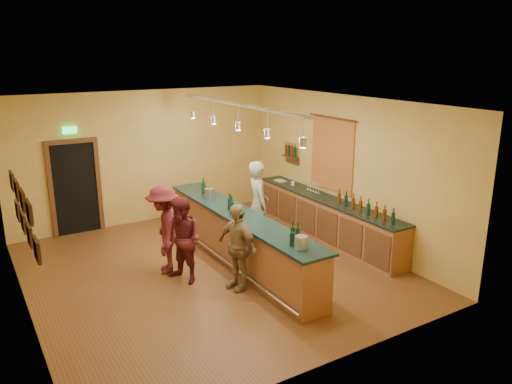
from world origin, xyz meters
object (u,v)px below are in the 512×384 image
customer_c (164,229)px  bartender (258,205)px  back_counter (327,218)px  customer_b (237,247)px  tasting_bar (239,235)px  bar_stool (216,204)px  customer_a (182,241)px

customer_c → bartender: bearing=113.7°
back_counter → customer_b: customer_b is taller
tasting_bar → customer_b: bearing=-121.4°
customer_b → bartender: bearing=124.0°
bar_stool → customer_a: bearing=-128.3°
tasting_bar → bartender: size_ratio=2.70×
bartender → customer_c: bearing=108.6°
customer_b → customer_c: size_ratio=0.92×
back_counter → tasting_bar: bearing=-175.6°
customer_a → bar_stool: customer_a is taller
customer_b → customer_c: customer_c is taller
customer_a → bar_stool: bearing=121.3°
bartender → customer_c: size_ratio=1.11×
bartender → customer_c: (-2.18, -0.17, -0.09)m
customer_a → customer_c: (-0.12, 0.59, 0.05)m
back_counter → bartender: bartender is taller
tasting_bar → bar_stool: 2.28m
customer_b → customer_a: bearing=-149.1°
bartender → customer_b: bartender is taller
bartender → customer_a: size_ratio=1.18×
back_counter → tasting_bar: (-2.35, -0.18, 0.12)m
tasting_bar → bar_stool: (0.61, 2.20, -0.06)m
bartender → tasting_bar: bearing=140.6°
customer_a → bar_stool: (1.88, 2.37, -0.25)m
back_counter → tasting_bar: size_ratio=0.89×
tasting_bar → customer_c: bearing=163.3°
back_counter → customer_a: (-3.62, -0.35, 0.31)m
tasting_bar → bar_stool: size_ratio=7.37×
customer_a → customer_c: size_ratio=0.94×
bartender → customer_c: 2.19m
back_counter → bartender: (-1.56, 0.40, 0.46)m
customer_c → bar_stool: customer_c is taller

